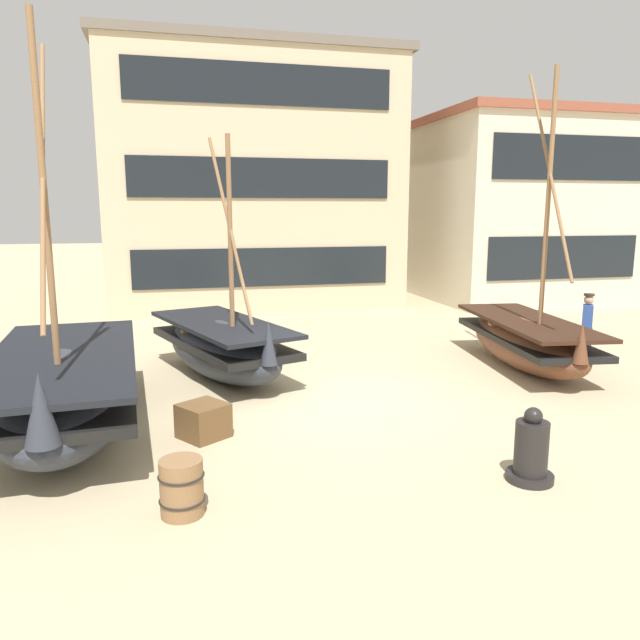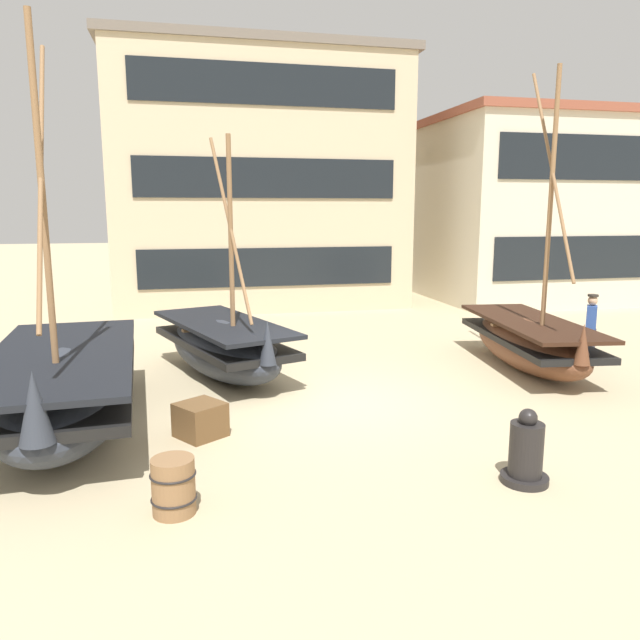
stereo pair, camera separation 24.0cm
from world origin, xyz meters
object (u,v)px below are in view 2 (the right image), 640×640
(fisherman_by_hull, at_px, (590,330))
(harbor_building_main, at_px, (259,181))
(harbor_building_annex, at_px, (521,209))
(wooden_barrel, at_px, (173,486))
(fishing_boat_centre_large, at_px, (64,387))
(cargo_crate, at_px, (200,420))
(fishing_boat_near_left, at_px, (529,341))
(fishing_boat_far_right, at_px, (224,346))
(capstan_winch, at_px, (526,453))

(fisherman_by_hull, distance_m, harbor_building_main, 13.57)
(harbor_building_main, distance_m, harbor_building_annex, 10.71)
(wooden_barrel, distance_m, harbor_building_annex, 21.08)
(fishing_boat_centre_large, distance_m, cargo_crate, 2.39)
(fishing_boat_near_left, height_order, wooden_barrel, fishing_boat_near_left)
(fishing_boat_far_right, height_order, harbor_building_main, harbor_building_main)
(fisherman_by_hull, bearing_deg, capstan_winch, -132.62)
(harbor_building_main, bearing_deg, wooden_barrel, -100.83)
(fishing_boat_near_left, height_order, harbor_building_annex, harbor_building_annex)
(harbor_building_annex, bearing_deg, capstan_winch, -120.19)
(cargo_crate, xyz_separation_m, harbor_building_main, (2.77, 14.01, 4.41))
(fisherman_by_hull, distance_m, wooden_barrel, 10.81)
(fishing_boat_far_right, bearing_deg, fisherman_by_hull, -6.15)
(fishing_boat_near_left, height_order, fishing_boat_centre_large, fishing_boat_near_left)
(harbor_building_annex, bearing_deg, fishing_boat_centre_large, -141.81)
(wooden_barrel, relative_size, harbor_building_annex, 0.09)
(cargo_crate, relative_size, harbor_building_annex, 0.09)
(fishing_boat_near_left, bearing_deg, fishing_boat_centre_large, -169.43)
(capstan_winch, xyz_separation_m, harbor_building_annex, (9.18, 15.78, 3.24))
(fishing_boat_far_right, bearing_deg, fishing_boat_near_left, -7.32)
(capstan_winch, relative_size, cargo_crate, 1.55)
(fishing_boat_centre_large, relative_size, wooden_barrel, 9.13)
(fishing_boat_far_right, xyz_separation_m, harbor_building_annex, (12.76, 9.55, 2.98))
(fisherman_by_hull, xyz_separation_m, harbor_building_annex, (4.29, 10.46, 2.82))
(fishing_boat_near_left, distance_m, fishing_boat_far_right, 6.96)
(capstan_winch, distance_m, wooden_barrel, 4.60)
(harbor_building_main, bearing_deg, harbor_building_annex, -4.88)
(fishing_boat_far_right, bearing_deg, cargo_crate, -100.03)
(fishing_boat_near_left, distance_m, harbor_building_main, 12.95)
(capstan_winch, bearing_deg, harbor_building_annex, 59.81)
(fisherman_by_hull, height_order, capstan_winch, fisherman_by_hull)
(capstan_winch, height_order, wooden_barrel, capstan_winch)
(fishing_boat_centre_large, relative_size, cargo_crate, 9.56)
(fishing_boat_centre_large, height_order, fishing_boat_far_right, fishing_boat_centre_large)
(wooden_barrel, height_order, harbor_building_annex, harbor_building_annex)
(fishing_boat_near_left, bearing_deg, harbor_building_main, 112.81)
(fishing_boat_centre_large, height_order, capstan_winch, fishing_boat_centre_large)
(fisherman_by_hull, bearing_deg, harbor_building_annex, 67.72)
(fishing_boat_centre_large, bearing_deg, fishing_boat_near_left, 10.57)
(capstan_winch, height_order, harbor_building_main, harbor_building_main)
(fisherman_by_hull, distance_m, cargo_crate, 9.49)
(fishing_boat_far_right, height_order, cargo_crate, fishing_boat_far_right)
(wooden_barrel, relative_size, harbor_building_main, 0.06)
(harbor_building_annex, bearing_deg, wooden_barrel, -131.44)
(fisherman_by_hull, bearing_deg, wooden_barrel, -151.54)
(wooden_barrel, bearing_deg, fisherman_by_hull, 28.46)
(fishing_boat_near_left, height_order, harbor_building_main, harbor_building_main)
(capstan_winch, bearing_deg, fishing_boat_near_left, 58.07)
(fisherman_by_hull, xyz_separation_m, cargo_crate, (-9.10, -2.64, -0.56))
(fishing_boat_centre_large, bearing_deg, wooden_barrel, -61.93)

